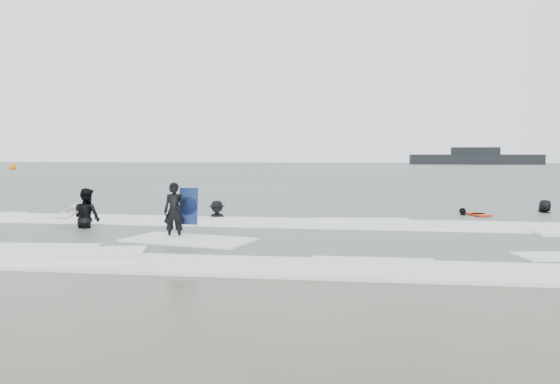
# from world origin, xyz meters

# --- Properties ---
(ground) EXTENTS (320.00, 320.00, 0.00)m
(ground) POSITION_xyz_m (0.00, 0.00, 0.00)
(ground) COLOR brown
(ground) RESTS_ON ground
(sea) EXTENTS (320.00, 320.00, 0.00)m
(sea) POSITION_xyz_m (0.00, 80.00, 0.06)
(sea) COLOR #47544C
(sea) RESTS_ON ground
(surfer_centre) EXTENTS (0.61, 0.46, 1.51)m
(surfer_centre) POSITION_xyz_m (-2.36, 2.55, 0.00)
(surfer_centre) COLOR black
(surfer_centre) RESTS_ON ground
(surfer_wading) EXTENTS (1.06, 0.97, 1.77)m
(surfer_wading) POSITION_xyz_m (-5.60, 4.08, 0.00)
(surfer_wading) COLOR black
(surfer_wading) RESTS_ON ground
(surfer_breaker) EXTENTS (1.05, 0.73, 1.50)m
(surfer_breaker) POSITION_xyz_m (-2.50, 7.12, 0.00)
(surfer_breaker) COLOR black
(surfer_breaker) RESTS_ON ground
(surfer_right_near) EXTENTS (0.92, 0.76, 1.48)m
(surfer_right_near) POSITION_xyz_m (5.92, 9.23, 0.00)
(surfer_right_near) COLOR black
(surfer_right_near) RESTS_ON ground
(surfer_right_far) EXTENTS (0.96, 0.98, 1.69)m
(surfer_right_far) POSITION_xyz_m (9.07, 10.58, 0.00)
(surfer_right_far) COLOR black
(surfer_right_far) RESTS_ON ground
(surf_foam) EXTENTS (30.03, 9.06, 0.09)m
(surf_foam) POSITION_xyz_m (0.00, 3.70, 0.04)
(surf_foam) COLOR white
(surf_foam) RESTS_ON ground
(bodyboards) EXTENTS (13.19, 6.90, 1.25)m
(bodyboards) POSITION_xyz_m (-0.53, 5.35, 0.50)
(bodyboards) COLOR #0F1E49
(bodyboards) RESTS_ON ground
(buoy) EXTENTS (1.00, 1.00, 1.65)m
(buoy) POSITION_xyz_m (-51.44, 66.18, 0.42)
(buoy) COLOR orange
(buoy) RESTS_ON ground
(vessel_horizon) EXTENTS (31.35, 5.60, 4.26)m
(vessel_horizon) POSITION_xyz_m (29.48, 130.38, 1.58)
(vessel_horizon) COLOR black
(vessel_horizon) RESTS_ON ground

